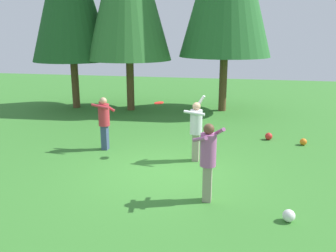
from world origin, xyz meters
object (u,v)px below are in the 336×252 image
Objects in this scene: person_catcher at (104,119)px; ball_red at (269,136)px; person_bystander at (208,156)px; ball_white at (289,216)px; ball_orange at (303,142)px; person_thrower at (196,126)px; frisbee at (159,103)px.

person_catcher reaches higher than ball_red.
ball_white is at bearing -141.67° from person_bystander.
person_catcher is 7.37× the size of ball_orange.
person_thrower is at bearing -130.86° from ball_red.
person_bystander is 5.31m from ball_red.
person_bystander is 7.72× the size of ball_orange.
person_catcher is at bearing -157.57° from ball_red.
ball_orange is at bearing -137.32° from person_thrower.
ball_white is (-1.04, -5.15, 0.01)m from ball_orange.
frisbee is 4.98m from ball_orange.
frisbee is at bearing 135.75° from ball_white.
ball_red is at bearing -121.42° from person_thrower.
person_catcher is 5.21× the size of frisbee.
ball_white is 5.55m from ball_red.
frisbee is 1.30× the size of ball_red.
person_catcher reaches higher than ball_white.
ball_orange is (6.12, 1.69, -0.86)m from person_catcher.
person_catcher is at bearing -164.55° from ball_orange.
person_catcher is at bearing 172.14° from frisbee.
person_thrower reaches higher than person_catcher.
person_thrower is 8.33× the size of ball_orange.
person_catcher reaches higher than frisbee.
person_catcher is 4.50m from person_bystander.
person_bystander is at bearing -32.03° from person_catcher.
frisbee is 4.83m from ball_white.
person_thrower is at bearing -146.76° from ball_orange.
person_bystander is 5.46× the size of frisbee.
person_thrower is 1.08× the size of person_bystander.
ball_orange is 1.13m from ball_red.
person_thrower is at bearing 125.94° from ball_white.
ball_white is (5.08, -3.46, -0.85)m from person_catcher.
person_bystander is at bearing -120.30° from ball_orange.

